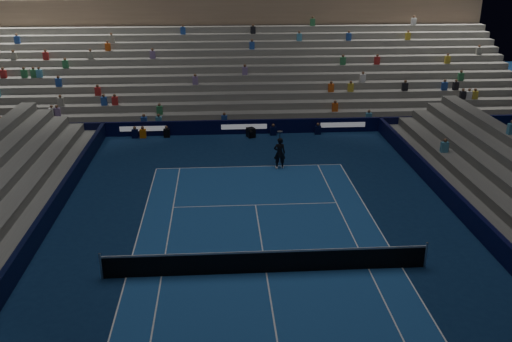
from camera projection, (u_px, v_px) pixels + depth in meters
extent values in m
plane|color=#0B2247|center=(266.00, 273.00, 22.02)|extent=(90.00, 90.00, 0.00)
cube|color=#19498E|center=(266.00, 273.00, 22.02)|extent=(10.97, 23.77, 0.01)
cube|color=black|center=(244.00, 127.00, 39.05)|extent=(44.00, 0.25, 1.00)
cube|color=black|center=(506.00, 253.00, 22.45)|extent=(0.25, 37.00, 1.00)
cube|color=black|center=(13.00, 270.00, 21.23)|extent=(0.25, 37.00, 1.00)
cube|color=slate|center=(243.00, 126.00, 40.07)|extent=(44.00, 1.00, 0.50)
cube|color=slate|center=(243.00, 119.00, 40.91)|extent=(44.00, 1.00, 1.00)
cube|color=slate|center=(242.00, 112.00, 41.75)|extent=(44.00, 1.00, 1.50)
cube|color=slate|center=(241.00, 106.00, 42.59)|extent=(44.00, 1.00, 2.00)
cube|color=slate|center=(241.00, 99.00, 43.43)|extent=(44.00, 1.00, 2.50)
cube|color=slate|center=(240.00, 93.00, 44.27)|extent=(44.00, 1.00, 3.00)
cube|color=slate|center=(240.00, 87.00, 45.11)|extent=(44.00, 1.00, 3.50)
cube|color=slate|center=(239.00, 82.00, 45.95)|extent=(44.00, 1.00, 4.00)
cube|color=slate|center=(239.00, 76.00, 46.79)|extent=(44.00, 1.00, 4.50)
cube|color=slate|center=(238.00, 71.00, 47.63)|extent=(44.00, 1.00, 5.00)
cube|color=slate|center=(238.00, 66.00, 48.47)|extent=(44.00, 1.00, 5.50)
cube|color=slate|center=(237.00, 61.00, 49.31)|extent=(44.00, 1.00, 6.00)
cube|color=#92745A|center=(236.00, 12.00, 48.85)|extent=(44.00, 0.60, 2.20)
cylinder|color=#B2B2B7|center=(101.00, 266.00, 21.42)|extent=(0.10, 0.10, 1.10)
cylinder|color=#B2B2B7|center=(426.00, 255.00, 22.23)|extent=(0.10, 0.10, 1.10)
cube|color=black|center=(266.00, 263.00, 21.86)|extent=(12.80, 0.03, 0.90)
cube|color=white|center=(266.00, 252.00, 21.68)|extent=(12.80, 0.04, 0.08)
imported|color=black|center=(280.00, 153.00, 32.53)|extent=(0.69, 0.45, 1.88)
cube|color=black|center=(251.00, 133.00, 38.37)|extent=(0.67, 0.73, 0.65)
cylinder|color=black|center=(251.00, 132.00, 37.86)|extent=(0.27, 0.38, 0.16)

